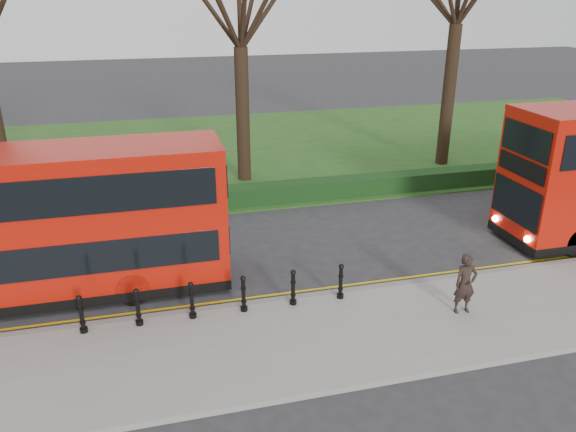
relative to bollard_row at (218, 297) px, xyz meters
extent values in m
plane|color=#28282B|center=(0.76, 1.35, -0.65)|extent=(120.00, 120.00, 0.00)
cube|color=gray|center=(0.76, -1.65, -0.57)|extent=(60.00, 4.00, 0.15)
cube|color=slate|center=(0.76, 0.35, -0.57)|extent=(60.00, 0.25, 0.16)
cube|color=#234717|center=(0.76, 16.35, -0.62)|extent=(60.00, 18.00, 0.06)
cube|color=black|center=(0.76, 8.15, -0.25)|extent=(60.00, 0.90, 0.80)
cube|color=yellow|center=(0.76, 0.65, -0.64)|extent=(60.00, 0.10, 0.01)
cube|color=yellow|center=(0.76, 0.85, -0.64)|extent=(60.00, 0.10, 0.01)
cylinder|color=black|center=(2.76, 11.35, 2.30)|extent=(0.60, 0.60, 5.91)
cylinder|color=black|center=(12.76, 11.35, 2.69)|extent=(0.60, 0.60, 6.69)
cylinder|color=black|center=(-3.42, 0.00, 0.00)|extent=(0.15, 0.15, 1.00)
cylinder|color=black|center=(-2.05, 0.00, 0.00)|extent=(0.15, 0.15, 1.00)
cylinder|color=black|center=(-0.68, 0.00, 0.00)|extent=(0.15, 0.15, 1.00)
cylinder|color=black|center=(0.68, 0.00, 0.00)|extent=(0.15, 0.15, 1.00)
cylinder|color=black|center=(2.05, 0.00, 0.00)|extent=(0.15, 0.15, 1.00)
cylinder|color=black|center=(3.42, 0.00, 0.00)|extent=(0.15, 0.15, 1.00)
cube|color=#AE1307|center=(-4.80, 2.44, 1.65)|extent=(10.67, 2.43, 3.93)
cube|color=black|center=(-4.80, 2.44, -0.36)|extent=(10.69, 2.45, 0.29)
cube|color=black|center=(-4.03, 1.22, 0.95)|extent=(8.54, 0.04, 0.92)
cube|color=black|center=(-4.80, 1.22, 2.70)|extent=(10.09, 0.04, 1.02)
cylinder|color=black|center=(-2.18, 1.38, -0.16)|extent=(0.97, 0.29, 0.97)
cylinder|color=black|center=(-2.18, 3.51, -0.16)|extent=(0.97, 0.29, 0.97)
cube|color=black|center=(10.23, 2.03, 2.19)|extent=(0.06, 2.32, 0.58)
cylinder|color=black|center=(11.93, 3.18, -0.12)|extent=(1.05, 0.32, 1.05)
imported|color=black|center=(6.35, -1.50, 0.34)|extent=(0.63, 0.44, 1.68)
camera|label=1|loc=(-1.40, -12.93, 7.59)|focal=35.00mm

